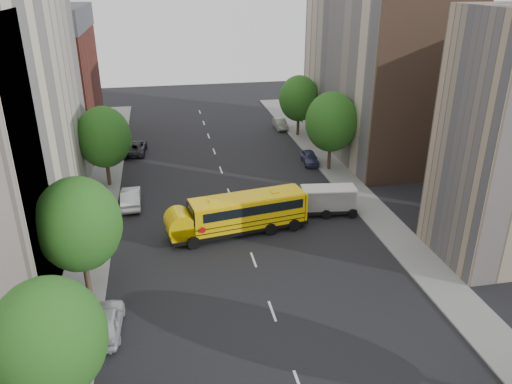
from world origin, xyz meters
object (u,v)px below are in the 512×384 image
object	(u,v)px
street_tree_4	(331,122)
street_tree_5	(299,99)
street_tree_0	(49,339)
parked_car_4	(310,158)
parked_car_0	(106,321)
school_bus	(237,213)
street_tree_1	(79,224)
parked_car_5	(280,124)
parked_car_2	(135,147)
safari_truck	(323,200)
street_tree_2	(104,137)
parked_car_1	(131,198)

from	to	relation	value
street_tree_4	street_tree_5	size ratio (longest dim) A/B	1.08
street_tree_0	parked_car_4	size ratio (longest dim) A/B	1.96
street_tree_5	parked_car_0	xyz separation A→B (m)	(-20.60, -34.05, -3.97)
street_tree_4	school_bus	bearing A→B (deg)	-134.26
street_tree_1	parked_car_5	bearing A→B (deg)	58.38
street_tree_4	parked_car_2	size ratio (longest dim) A/B	1.58
parked_car_0	parked_car_4	bearing A→B (deg)	-125.63
street_tree_5	parked_car_2	size ratio (longest dim) A/B	1.46
street_tree_1	safari_truck	xyz separation A→B (m)	(18.11, 8.16, -3.69)
parked_car_0	parked_car_5	xyz separation A→B (m)	(19.20, 37.51, -0.09)
school_bus	street_tree_2	bearing A→B (deg)	122.54
street_tree_2	parked_car_2	xyz separation A→B (m)	(2.20, 9.11, -4.11)
parked_car_1	school_bus	bearing A→B (deg)	139.98
street_tree_0	street_tree_4	xyz separation A→B (m)	(22.00, 28.00, 0.43)
street_tree_1	parked_car_1	size ratio (longest dim) A/B	1.70
safari_truck	parked_car_1	bearing A→B (deg)	170.21
parked_car_4	parked_car_5	xyz separation A→B (m)	(0.00, 13.30, -0.00)
street_tree_2	street_tree_5	distance (m)	25.06
school_bus	parked_car_2	xyz separation A→B (m)	(-8.32, 20.89, -1.01)
parked_car_1	street_tree_1	bearing A→B (deg)	79.28
parked_car_5	street_tree_1	bearing A→B (deg)	-121.18
street_tree_0	parked_car_0	size ratio (longest dim) A/B	1.72
street_tree_2	safari_truck	bearing A→B (deg)	-28.51
street_tree_2	parked_car_1	distance (m)	6.85
street_tree_0	street_tree_1	size ratio (longest dim) A/B	0.94
parked_car_2	school_bus	bearing A→B (deg)	116.44
parked_car_5	safari_truck	bearing A→B (deg)	-95.19
street_tree_5	parked_car_0	size ratio (longest dim) A/B	1.74
street_tree_4	parked_car_4	world-z (taller)	street_tree_4
street_tree_2	parked_car_1	bearing A→B (deg)	-66.48
street_tree_2	street_tree_4	size ratio (longest dim) A/B	0.95
parked_car_5	street_tree_0	bearing A→B (deg)	-114.92
parked_car_2	parked_car_4	size ratio (longest dim) A/B	1.35
street_tree_4	parked_car_1	world-z (taller)	street_tree_4
parked_car_0	parked_car_4	distance (m)	30.90
street_tree_0	street_tree_1	xyz separation A→B (m)	(0.00, 10.00, 0.31)
street_tree_1	parked_car_1	bearing A→B (deg)	80.35
safari_truck	parked_car_0	xyz separation A→B (m)	(-16.71, -12.22, -0.53)
safari_truck	parked_car_2	size ratio (longest dim) A/B	1.13
street_tree_0	parked_car_1	distance (m)	23.37
parked_car_0	parked_car_2	bearing A→B (deg)	-88.67
street_tree_1	parked_car_5	distance (m)	39.52
street_tree_4	street_tree_5	distance (m)	12.01
street_tree_4	parked_car_4	distance (m)	5.12
parked_car_0	street_tree_4	bearing A→B (deg)	-130.25
parked_car_4	parked_car_5	distance (m)	13.30
school_bus	parked_car_1	distance (m)	10.74
street_tree_1	parked_car_1	distance (m)	13.78
street_tree_5	parked_car_0	world-z (taller)	street_tree_5
parked_car_4	parked_car_5	world-z (taller)	parked_car_4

